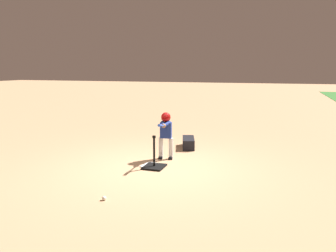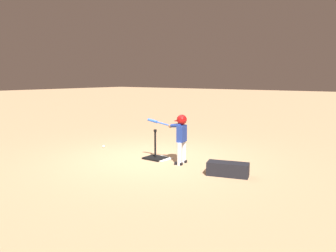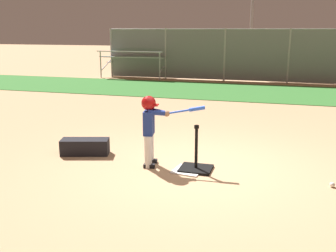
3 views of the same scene
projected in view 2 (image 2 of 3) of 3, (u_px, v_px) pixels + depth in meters
name	position (u px, v px, depth m)	size (l,w,h in m)	color
ground_plane	(152.00, 159.00, 8.12)	(90.00, 90.00, 0.00)	tan
home_plate	(161.00, 158.00, 8.13)	(0.44, 0.44, 0.02)	white
batting_tee	(155.00, 155.00, 8.11)	(0.50, 0.45, 0.73)	black
batter_child	(180.00, 133.00, 7.57)	(1.01, 0.37, 1.16)	silver
baseball	(104.00, 146.00, 9.41)	(0.07, 0.07, 0.07)	white
equipment_bag	(228.00, 169.00, 6.70)	(0.84, 0.32, 0.28)	black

